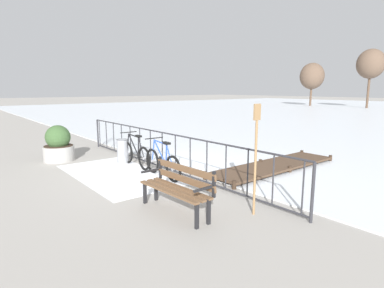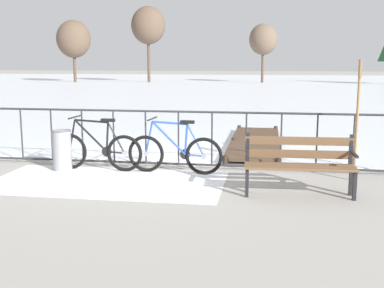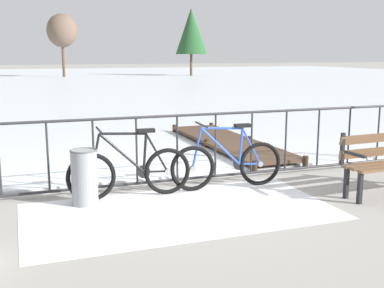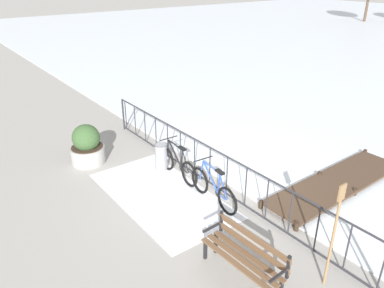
% 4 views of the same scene
% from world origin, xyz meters
% --- Properties ---
extents(ground_plane, '(160.00, 160.00, 0.00)m').
position_xyz_m(ground_plane, '(0.00, 0.00, 0.00)').
color(ground_plane, '#9E9991').
extents(frozen_pond, '(80.00, 56.00, 0.03)m').
position_xyz_m(frozen_pond, '(0.00, 28.40, 0.01)').
color(frozen_pond, silver).
rests_on(frozen_pond, ground).
extents(snow_patch, '(3.84, 1.99, 0.01)m').
position_xyz_m(snow_patch, '(-0.36, -1.20, 0.00)').
color(snow_patch, white).
rests_on(snow_patch, ground).
extents(railing_fence, '(9.06, 0.06, 1.07)m').
position_xyz_m(railing_fence, '(0.00, 0.00, 0.56)').
color(railing_fence, '#2D2D33').
rests_on(railing_fence, ground).
extents(bicycle_near_railing, '(1.71, 0.52, 0.97)m').
position_xyz_m(bicycle_near_railing, '(0.63, -0.42, 0.37)').
color(bicycle_near_railing, black).
rests_on(bicycle_near_railing, ground).
extents(bicycle_second, '(1.71, 0.52, 0.97)m').
position_xyz_m(bicycle_second, '(-0.81, -0.40, 0.37)').
color(bicycle_second, black).
rests_on(bicycle_second, ground).
extents(trash_bin, '(0.35, 0.35, 0.73)m').
position_xyz_m(trash_bin, '(-1.44, -0.49, 0.37)').
color(trash_bin, gray).
rests_on(trash_bin, ground).
extents(wooden_dock, '(1.10, 4.39, 0.20)m').
position_xyz_m(wooden_dock, '(1.95, 2.45, 0.12)').
color(wooden_dock, '#4C3828').
rests_on(wooden_dock, ground).
extents(tree_far_west, '(2.67, 2.67, 5.72)m').
position_xyz_m(tree_far_west, '(12.21, 32.90, 3.78)').
color(tree_far_west, brown).
rests_on(tree_far_west, ground).
extents(tree_west_mid, '(2.43, 2.43, 5.07)m').
position_xyz_m(tree_west_mid, '(1.63, 34.25, 3.72)').
color(tree_west_mid, brown).
rests_on(tree_west_mid, ground).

